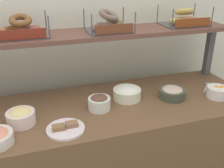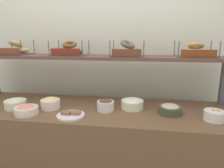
# 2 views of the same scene
# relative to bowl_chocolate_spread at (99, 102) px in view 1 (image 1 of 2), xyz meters

# --- Properties ---
(back_wall) EXTENTS (3.59, 0.06, 2.40)m
(back_wall) POSITION_rel_bowl_chocolate_spread_xyz_m (-0.12, 0.59, 0.30)
(back_wall) COLOR silver
(back_wall) RESTS_ON ground_plane
(deli_counter) EXTENTS (2.39, 0.70, 0.85)m
(deli_counter) POSITION_rel_bowl_chocolate_spread_xyz_m (-0.12, 0.04, -0.47)
(deli_counter) COLOR brown
(deli_counter) RESTS_ON ground_plane
(shelf_riser_right) EXTENTS (0.05, 0.05, 0.40)m
(shelf_riser_right) POSITION_rel_bowl_chocolate_spread_xyz_m (1.02, 0.31, 0.15)
(shelf_riser_right) COLOR #4C4C51
(shelf_riser_right) RESTS_ON deli_counter
(upper_shelf) EXTENTS (2.35, 0.32, 0.03)m
(upper_shelf) POSITION_rel_bowl_chocolate_spread_xyz_m (-0.12, 0.31, 0.37)
(upper_shelf) COLOR brown
(upper_shelf) RESTS_ON shelf_riser_left
(bowl_chocolate_spread) EXTENTS (0.14, 0.14, 0.10)m
(bowl_chocolate_spread) POSITION_rel_bowl_chocolate_spread_xyz_m (0.00, 0.00, 0.00)
(bowl_chocolate_spread) COLOR white
(bowl_chocolate_spread) RESTS_ON deli_counter
(bowl_tuna_salad) EXTENTS (0.18, 0.18, 0.08)m
(bowl_tuna_salad) POSITION_rel_bowl_chocolate_spread_xyz_m (0.52, 0.00, -0.01)
(bowl_tuna_salad) COLOR #414B3C
(bowl_tuna_salad) RESTS_ON deli_counter
(bowl_egg_salad) EXTENTS (0.16, 0.16, 0.10)m
(bowl_egg_salad) POSITION_rel_bowl_chocolate_spread_xyz_m (-0.48, -0.03, 0.00)
(bowl_egg_salad) COLOR white
(bowl_egg_salad) RESTS_ON deli_counter
(bowl_cream_cheese) EXTENTS (0.19, 0.19, 0.09)m
(bowl_cream_cheese) POSITION_rel_bowl_chocolate_spread_xyz_m (0.22, 0.08, -0.00)
(bowl_cream_cheese) COLOR white
(bowl_cream_cheese) RESTS_ON deli_counter
(bowl_fruit_salad) EXTENTS (0.15, 0.15, 0.08)m
(bowl_fruit_salad) POSITION_rel_bowl_chocolate_spread_xyz_m (0.83, -0.09, -0.01)
(bowl_fruit_salad) COLOR white
(bowl_fruit_salad) RESTS_ON deli_counter
(serving_plate_white) EXTENTS (0.22, 0.22, 0.04)m
(serving_plate_white) POSITION_rel_bowl_chocolate_spread_xyz_m (-0.24, -0.17, -0.04)
(serving_plate_white) COLOR white
(serving_plate_white) RESTS_ON deli_counter
(serving_spoon_near_plate) EXTENTS (0.14, 0.13, 0.01)m
(serving_spoon_near_plate) POSITION_rel_bowl_chocolate_spread_xyz_m (0.87, 0.08, -0.04)
(serving_spoon_near_plate) COLOR #B7B7BC
(serving_spoon_near_plate) RESTS_ON deli_counter
(bagel_basket_cinnamon_raisin) EXTENTS (0.33, 0.25, 0.14)m
(bagel_basket_cinnamon_raisin) POSITION_rel_bowl_chocolate_spread_xyz_m (-0.41, 0.32, 0.43)
(bagel_basket_cinnamon_raisin) COLOR #4C4C51
(bagel_basket_cinnamon_raisin) RESTS_ON upper_shelf
(bagel_basket_poppy) EXTENTS (0.30, 0.24, 0.15)m
(bagel_basket_poppy) POSITION_rel_bowl_chocolate_spread_xyz_m (0.15, 0.29, 0.43)
(bagel_basket_poppy) COLOR #4C4C51
(bagel_basket_poppy) RESTS_ON upper_shelf
(bagel_basket_sesame) EXTENTS (0.34, 0.26, 0.14)m
(bagel_basket_sesame) POSITION_rel_bowl_chocolate_spread_xyz_m (0.75, 0.31, 0.43)
(bagel_basket_sesame) COLOR #4C4C51
(bagel_basket_sesame) RESTS_ON upper_shelf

